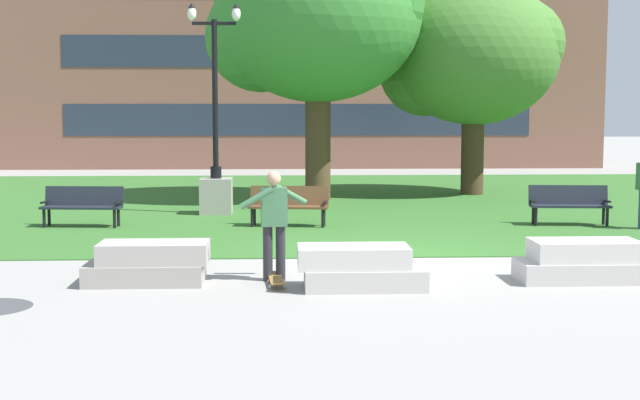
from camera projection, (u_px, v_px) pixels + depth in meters
ground_plane at (397, 258)px, 15.99m from camera, size 140.00×140.00×0.00m
grass_lawn at (352, 201)px, 25.93m from camera, size 40.00×20.00×0.02m
concrete_block_center at (149, 264)px, 13.64m from camera, size 1.87×0.90×0.64m
concrete_block_left at (360, 268)px, 13.26m from camera, size 1.90×0.90×0.64m
concrete_block_right at (580, 262)px, 13.83m from camera, size 1.87×0.90×0.64m
person_skateboarder at (274, 219)px, 13.80m from camera, size 1.05×0.67×1.71m
skateboard at (276, 280)px, 13.49m from camera, size 0.28×1.03×0.14m
park_bench_near_left at (569, 202)px, 20.42m from camera, size 1.84×0.71×0.90m
park_bench_near_right at (289, 203)px, 20.23m from camera, size 1.85×0.76×0.90m
park_bench_far_left at (83, 204)px, 20.13m from camera, size 1.84×0.70×0.90m
lamp_post_right at (216, 172)px, 22.56m from camera, size 1.32×0.80×5.28m
tree_near_right at (472, 55)px, 27.45m from camera, size 5.51×5.25×6.62m
tree_near_left at (315, 16)px, 25.74m from camera, size 6.34×6.04×7.97m
building_facade_distant at (299, 14)px, 39.58m from camera, size 27.62×1.03×13.83m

